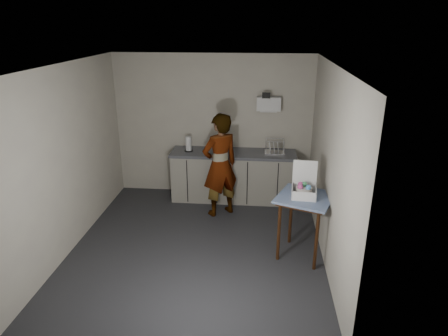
# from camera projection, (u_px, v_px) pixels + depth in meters

# --- Properties ---
(ground) EXTENTS (4.00, 4.00, 0.00)m
(ground) POSITION_uv_depth(u_px,v_px,m) (198.00, 245.00, 5.91)
(ground) COLOR #27272C
(ground) RESTS_ON ground
(wall_back) EXTENTS (3.60, 0.02, 2.60)m
(wall_back) POSITION_uv_depth(u_px,v_px,m) (213.00, 126.00, 7.31)
(wall_back) COLOR beige
(wall_back) RESTS_ON ground
(wall_right) EXTENTS (0.02, 4.00, 2.60)m
(wall_right) POSITION_uv_depth(u_px,v_px,m) (329.00, 167.00, 5.29)
(wall_right) COLOR beige
(wall_right) RESTS_ON ground
(wall_left) EXTENTS (0.02, 4.00, 2.60)m
(wall_left) POSITION_uv_depth(u_px,v_px,m) (70.00, 159.00, 5.61)
(wall_left) COLOR beige
(wall_left) RESTS_ON ground
(ceiling) EXTENTS (3.60, 4.00, 0.01)m
(ceiling) POSITION_uv_depth(u_px,v_px,m) (193.00, 66.00, 5.00)
(ceiling) COLOR white
(ceiling) RESTS_ON wall_back
(kitchen_counter) EXTENTS (2.24, 0.62, 0.91)m
(kitchen_counter) POSITION_uv_depth(u_px,v_px,m) (233.00, 177.00, 7.31)
(kitchen_counter) COLOR black
(kitchen_counter) RESTS_ON ground
(wall_shelf) EXTENTS (0.42, 0.18, 0.37)m
(wall_shelf) POSITION_uv_depth(u_px,v_px,m) (269.00, 104.00, 7.00)
(wall_shelf) COLOR white
(wall_shelf) RESTS_ON ground
(side_table) EXTENTS (0.91, 0.91, 0.91)m
(side_table) POSITION_uv_depth(u_px,v_px,m) (305.00, 204.00, 5.40)
(side_table) COLOR #381C0C
(side_table) RESTS_ON ground
(standing_man) EXTENTS (0.77, 0.72, 1.75)m
(standing_man) POSITION_uv_depth(u_px,v_px,m) (220.00, 165.00, 6.58)
(standing_man) COLOR #B2A593
(standing_man) RESTS_ON ground
(soap_bottle) EXTENTS (0.18, 0.18, 0.33)m
(soap_bottle) POSITION_uv_depth(u_px,v_px,m) (220.00, 144.00, 7.05)
(soap_bottle) COLOR black
(soap_bottle) RESTS_ON kitchen_counter
(soda_can) EXTENTS (0.06, 0.06, 0.11)m
(soda_can) POSITION_uv_depth(u_px,v_px,m) (231.00, 149.00, 7.13)
(soda_can) COLOR red
(soda_can) RESTS_ON kitchen_counter
(dark_bottle) EXTENTS (0.07, 0.07, 0.25)m
(dark_bottle) POSITION_uv_depth(u_px,v_px,m) (218.00, 143.00, 7.20)
(dark_bottle) COLOR black
(dark_bottle) RESTS_ON kitchen_counter
(paper_towel) EXTENTS (0.15, 0.15, 0.27)m
(paper_towel) POSITION_uv_depth(u_px,v_px,m) (189.00, 144.00, 7.15)
(paper_towel) COLOR black
(paper_towel) RESTS_ON kitchen_counter
(dish_rack) EXTENTS (0.35, 0.26, 0.24)m
(dish_rack) POSITION_uv_depth(u_px,v_px,m) (274.00, 150.00, 7.09)
(dish_rack) COLOR white
(dish_rack) RESTS_ON kitchen_counter
(bakery_box) EXTENTS (0.35, 0.36, 0.46)m
(bakery_box) POSITION_uv_depth(u_px,v_px,m) (304.00, 189.00, 5.34)
(bakery_box) COLOR white
(bakery_box) RESTS_ON side_table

